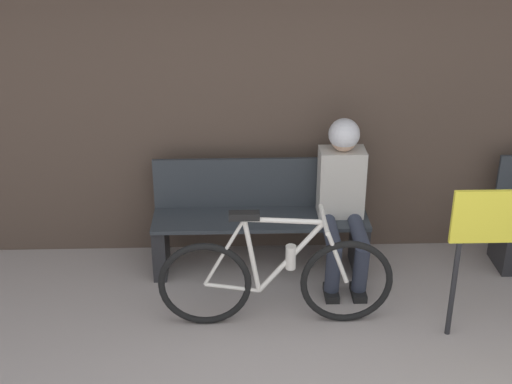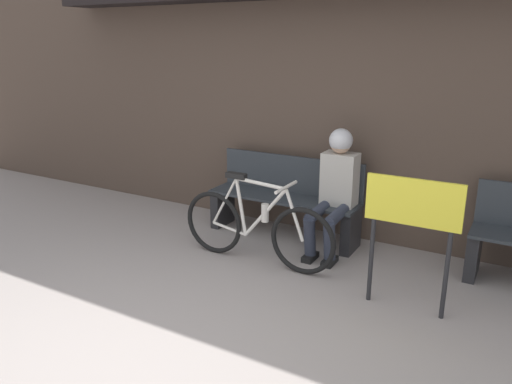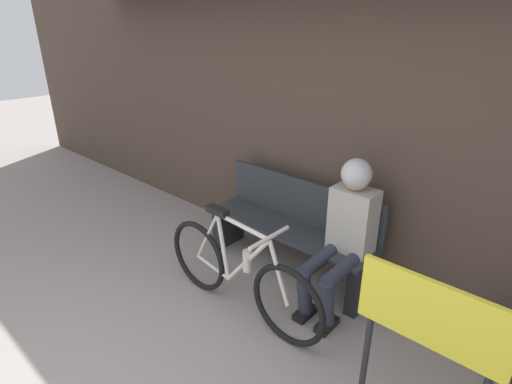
{
  "view_description": "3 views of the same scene",
  "coord_description": "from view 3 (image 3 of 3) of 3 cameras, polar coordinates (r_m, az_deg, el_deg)",
  "views": [
    {
      "loc": [
        -0.48,
        -2.35,
        2.91
      ],
      "look_at": [
        -0.35,
        1.97,
        0.89
      ],
      "focal_mm": 50.0,
      "sensor_mm": 36.0,
      "label": 1
    },
    {
      "loc": [
        1.95,
        -2.05,
        2.03
      ],
      "look_at": [
        -0.35,
        1.98,
        0.62
      ],
      "focal_mm": 35.0,
      "sensor_mm": 36.0,
      "label": 2
    },
    {
      "loc": [
        1.61,
        -0.08,
        2.14
      ],
      "look_at": [
        -0.33,
        2.08,
        0.91
      ],
      "focal_mm": 28.0,
      "sensor_mm": 36.0,
      "label": 3
    }
  ],
  "objects": [
    {
      "name": "park_bench_near",
      "position": [
        3.66,
        5.01,
        -5.45
      ],
      "size": [
        1.63,
        0.42,
        0.86
      ],
      "color": "#2D3338",
      "rests_on": "ground_plane"
    },
    {
      "name": "signboard",
      "position": [
        2.18,
        23.35,
        -17.87
      ],
      "size": [
        0.71,
        0.04,
        1.06
      ],
      "color": "#232326",
      "rests_on": "ground_plane"
    },
    {
      "name": "storefront_wall",
      "position": [
        3.39,
        13.64,
        14.3
      ],
      "size": [
        12.0,
        0.56,
        3.2
      ],
      "color": "#4C3D33",
      "rests_on": "ground_plane"
    },
    {
      "name": "person_seated",
      "position": [
        3.14,
        12.67,
        -4.88
      ],
      "size": [
        0.34,
        0.66,
        1.23
      ],
      "color": "#2D3342",
      "rests_on": "ground_plane"
    },
    {
      "name": "bicycle",
      "position": [
        3.14,
        -2.51,
        -11.7
      ],
      "size": [
        1.59,
        0.4,
        0.86
      ],
      "color": "black",
      "rests_on": "ground_plane"
    }
  ]
}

